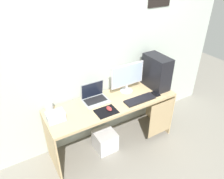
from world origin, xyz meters
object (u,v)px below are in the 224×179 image
Objects in this scene: keyboard at (140,100)px; subwoofer at (105,141)px; speaker at (49,108)px; mouse_left at (109,109)px; cell_phone at (156,94)px; monitor at (127,77)px; laptop at (95,97)px; projector at (56,116)px; pc_tower at (156,72)px.

subwoofer is (-0.46, 0.12, -0.60)m from keyboard.
mouse_left is at bearing -25.56° from speaker.
monitor is at bearing 138.45° from cell_phone.
keyboard is 1.50× the size of subwoofer.
monitor is 0.51m from laptop.
projector is at bearing 175.96° from subwoofer.
mouse_left reaches higher than cell_phone.
cell_phone is (0.27, 0.01, -0.01)m from keyboard.
monitor is 3.74× the size of cell_phone.
laptop reaches higher than speaker.
laptop is 3.28× the size of mouse_left.
projector is at bearing 171.33° from keyboard.
keyboard reaches higher than subwoofer.
mouse_left is at bearing -78.96° from laptop.
cell_phone is at bearing -8.37° from subwoofer.
monitor is 0.93m from subwoofer.
projector is at bearing -82.87° from speaker.
pc_tower is 1.46m from projector.
speaker is 1.66× the size of mouse_left.
speaker is 0.16m from projector.
projector is 1.07m from keyboard.
speaker is at bearing 154.44° from mouse_left.
monitor is 1.54× the size of laptop.
pc_tower is 0.31m from cell_phone.
subwoofer is at bearing -77.04° from laptop.
speaker is at bearing 174.52° from pc_tower.
laptop is 0.75× the size of keyboard.
projector is 0.63m from mouse_left.
speaker is (-0.57, 0.02, 0.03)m from laptop.
speaker reaches higher than subwoofer.
keyboard is (-0.40, -0.18, -0.22)m from pc_tower.
pc_tower is at bearing 53.15° from cell_phone.
laptop is 2.42× the size of cell_phone.
laptop reaches higher than mouse_left.
cell_phone is 0.47× the size of subwoofer.
pc_tower is 0.94× the size of monitor.
cell_phone is at bearing -12.96° from speaker.
monitor is at bearing 94.79° from keyboard.
projector is 0.72× the size of subwoofer.
projector is at bearing -179.25° from pc_tower.
pc_tower reaches higher than speaker.
projector is at bearing 173.57° from cell_phone.
mouse_left is at bearing 177.42° from keyboard.
monitor is 0.45m from cell_phone.
monitor is at bearing 167.57° from pc_tower.
projector reaches higher than subwoofer.
keyboard is at bearing -177.62° from cell_phone.
laptop reaches higher than cell_phone.
pc_tower is at bearing 10.73° from mouse_left.
pc_tower reaches higher than laptop.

